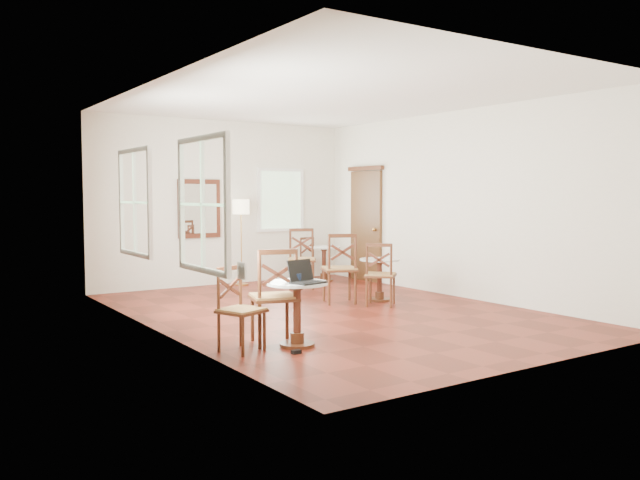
# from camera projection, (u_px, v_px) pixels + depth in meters

# --- Properties ---
(ground) EXTENTS (7.00, 7.00, 0.00)m
(ground) POSITION_uv_depth(u_px,v_px,m) (332.00, 312.00, 9.21)
(ground) COLOR #611B10
(ground) RESTS_ON ground
(room_shell) EXTENTS (5.02, 7.02, 3.01)m
(room_shell) POSITION_uv_depth(u_px,v_px,m) (318.00, 178.00, 9.27)
(room_shell) COLOR silver
(room_shell) RESTS_ON ground
(cafe_table_near) EXTENTS (0.67, 0.67, 0.71)m
(cafe_table_near) POSITION_uv_depth(u_px,v_px,m) (297.00, 306.00, 7.09)
(cafe_table_near) COLOR #4C2613
(cafe_table_near) RESTS_ON ground
(cafe_table_mid) EXTENTS (0.62, 0.62, 0.66)m
(cafe_table_mid) POSITION_uv_depth(u_px,v_px,m) (380.00, 275.00, 10.15)
(cafe_table_mid) COLOR #4C2613
(cafe_table_mid) RESTS_ON ground
(cafe_table_back) EXTENTS (0.62, 0.62, 0.66)m
(cafe_table_back) POSITION_uv_depth(u_px,v_px,m) (324.00, 260.00, 12.52)
(cafe_table_back) COLOR #4C2613
(cafe_table_back) RESTS_ON ground
(chair_near_a) EXTENTS (0.61, 0.61, 1.07)m
(chair_near_a) POSITION_uv_depth(u_px,v_px,m) (274.00, 297.00, 7.18)
(chair_near_a) COLOR #4C2613
(chair_near_a) RESTS_ON ground
(chair_near_b) EXTENTS (0.53, 0.53, 0.90)m
(chair_near_b) POSITION_uv_depth(u_px,v_px,m) (240.00, 309.00, 6.88)
(chair_near_b) COLOR #4C2613
(chair_near_b) RESTS_ON ground
(chair_mid_a) EXTENTS (0.65, 0.65, 1.07)m
(chair_mid_a) POSITION_uv_depth(u_px,v_px,m) (340.00, 268.00, 9.92)
(chair_mid_a) COLOR #4C2613
(chair_mid_a) RESTS_ON ground
(chair_mid_b) EXTENTS (0.61, 0.61, 0.94)m
(chair_mid_b) POSITION_uv_depth(u_px,v_px,m) (380.00, 274.00, 9.68)
(chair_mid_b) COLOR #4C2613
(chair_mid_b) RESTS_ON ground
(chair_back_a) EXTENTS (0.43, 0.43, 0.83)m
(chair_back_a) POSITION_uv_depth(u_px,v_px,m) (303.00, 258.00, 12.70)
(chair_back_a) COLOR #4C2613
(chair_back_a) RESTS_ON ground
(chair_back_b) EXTENTS (0.67, 0.67, 1.05)m
(chair_back_b) POSITION_uv_depth(u_px,v_px,m) (302.00, 259.00, 11.49)
(chair_back_b) COLOR #4C2613
(chair_back_b) RESTS_ON ground
(floor_lamp) EXTENTS (0.30, 0.30, 1.57)m
(floor_lamp) POSITION_uv_depth(u_px,v_px,m) (241.00, 213.00, 11.83)
(floor_lamp) COLOR #BF8C3F
(floor_lamp) RESTS_ON ground
(laptop) EXTENTS (0.39, 0.34, 0.24)m
(laptop) POSITION_uv_depth(u_px,v_px,m) (305.00, 277.00, 6.98)
(laptop) COLOR black
(laptop) RESTS_ON cafe_table_near
(mouse) EXTENTS (0.09, 0.06, 0.03)m
(mouse) POSITION_uv_depth(u_px,v_px,m) (300.00, 280.00, 7.08)
(mouse) COLOR black
(mouse) RESTS_ON cafe_table_near
(navy_mug) EXTENTS (0.13, 0.08, 0.10)m
(navy_mug) POSITION_uv_depth(u_px,v_px,m) (298.00, 278.00, 7.01)
(navy_mug) COLOR #101C36
(navy_mug) RESTS_ON cafe_table_near
(water_glass) EXTENTS (0.06, 0.06, 0.10)m
(water_glass) POSITION_uv_depth(u_px,v_px,m) (297.00, 277.00, 7.03)
(water_glass) COLOR white
(water_glass) RESTS_ON cafe_table_near
(power_adapter) EXTENTS (0.10, 0.06, 0.04)m
(power_adapter) POSITION_uv_depth(u_px,v_px,m) (296.00, 352.00, 6.78)
(power_adapter) COLOR black
(power_adapter) RESTS_ON ground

